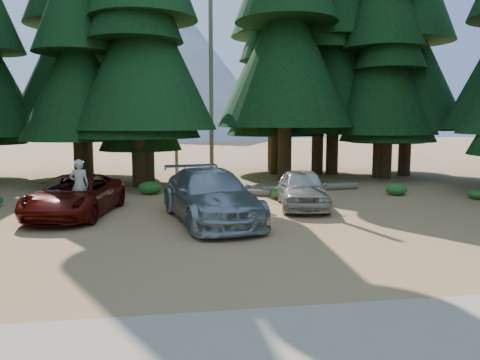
{
  "coord_description": "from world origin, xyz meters",
  "views": [
    {
      "loc": [
        -1.76,
        -12.61,
        3.33
      ],
      "look_at": [
        0.8,
        3.81,
        1.25
      ],
      "focal_mm": 35.0,
      "sensor_mm": 36.0,
      "label": 1
    }
  ],
  "objects": [
    {
      "name": "forest_belt_north",
      "position": [
        0.0,
        15.0,
        0.0
      ],
      "size": [
        36.0,
        7.0,
        22.0
      ],
      "primitive_type": null,
      "color": "black",
      "rests_on": "ground"
    },
    {
      "name": "shrub_right",
      "position": [
        3.15,
        6.89,
        0.27
      ],
      "size": [
        1.0,
        1.0,
        0.55
      ],
      "primitive_type": "ellipsoid",
      "color": "#28601D",
      "rests_on": "ground"
    },
    {
      "name": "frisbee_player",
      "position": [
        -4.75,
        3.85,
        1.19
      ],
      "size": [
        0.68,
        0.48,
        1.76
      ],
      "rotation": [
        0.0,
        0.0,
        3.24
      ],
      "color": "beige",
      "rests_on": "ground"
    },
    {
      "name": "red_pickup",
      "position": [
        -5.02,
        4.47,
        0.73
      ],
      "size": [
        3.27,
        5.56,
        1.45
      ],
      "primitive_type": "imported",
      "rotation": [
        0.0,
        0.0,
        -0.17
      ],
      "color": "#5E0D08",
      "rests_on": "ground"
    },
    {
      "name": "log_right",
      "position": [
        5.05,
        8.91,
        0.16
      ],
      "size": [
        5.02,
        1.0,
        0.32
      ],
      "primitive_type": "cylinder",
      "rotation": [
        0.0,
        1.57,
        0.14
      ],
      "color": "#656050",
      "rests_on": "ground"
    },
    {
      "name": "silver_minivan_center",
      "position": [
        -0.35,
        2.84,
        0.87
      ],
      "size": [
        3.46,
        6.32,
        1.73
      ],
      "primitive_type": "imported",
      "rotation": [
        0.0,
        0.0,
        0.18
      ],
      "color": "#9FA2A6",
      "rests_on": "ground"
    },
    {
      "name": "log_mid",
      "position": [
        1.13,
        8.28,
        0.15
      ],
      "size": [
        3.41,
        1.68,
        0.29
      ],
      "primitive_type": "cylinder",
      "rotation": [
        0.0,
        1.57,
        -0.4
      ],
      "color": "#656050",
      "rests_on": "ground"
    },
    {
      "name": "snag_front",
      "position": [
        0.8,
        14.5,
        6.0
      ],
      "size": [
        0.24,
        0.24,
        12.0
      ],
      "primitive_type": "cylinder",
      "color": "#656050",
      "rests_on": "ground"
    },
    {
      "name": "shrub_edge_east",
      "position": [
        11.45,
        5.5,
        0.23
      ],
      "size": [
        0.82,
        0.82,
        0.45
      ],
      "primitive_type": "ellipsoid",
      "color": "#28601D",
      "rests_on": "ground"
    },
    {
      "name": "mountain_peak",
      "position": [
        -2.59,
        88.23,
        12.71
      ],
      "size": [
        48.0,
        50.0,
        28.0
      ],
      "color": "gray",
      "rests_on": "ground"
    },
    {
      "name": "shrub_far_right",
      "position": [
        8.55,
        7.14,
        0.26
      ],
      "size": [
        0.95,
        0.95,
        0.52
      ],
      "primitive_type": "ellipsoid",
      "color": "#28601D",
      "rests_on": "ground"
    },
    {
      "name": "log_left",
      "position": [
        0.49,
        8.4,
        0.14
      ],
      "size": [
        3.79,
        1.71,
        0.28
      ],
      "primitive_type": "cylinder",
      "rotation": [
        0.0,
        1.57,
        0.37
      ],
      "color": "#656050",
      "rests_on": "ground"
    },
    {
      "name": "gravel_strip",
      "position": [
        0.0,
        -6.5,
        0.01
      ],
      "size": [
        26.0,
        3.5,
        0.01
      ],
      "primitive_type": "cube",
      "color": "tan",
      "rests_on": "ground"
    },
    {
      "name": "snag_back",
      "position": [
        -1.2,
        16.0,
        5.0
      ],
      "size": [
        0.2,
        0.2,
        10.0
      ],
      "primitive_type": "cylinder",
      "color": "#656050",
      "rests_on": "ground"
    },
    {
      "name": "ground",
      "position": [
        0.0,
        0.0,
        0.0
      ],
      "size": [
        160.0,
        160.0,
        0.0
      ],
      "primitive_type": "plane",
      "color": "#B47E4C",
      "rests_on": "ground"
    },
    {
      "name": "silver_minivan_right",
      "position": [
        3.41,
        4.78,
        0.74
      ],
      "size": [
        2.47,
        4.61,
        1.49
      ],
      "primitive_type": "imported",
      "rotation": [
        0.0,
        0.0,
        -0.17
      ],
      "color": "#B4ACA0",
      "rests_on": "ground"
    },
    {
      "name": "shrub_center_right",
      "position": [
        -1.33,
        6.97,
        0.28
      ],
      "size": [
        1.0,
        1.0,
        0.55
      ],
      "primitive_type": "ellipsoid",
      "color": "#28601D",
      "rests_on": "ground"
    },
    {
      "name": "shrub_center_left",
      "position": [
        0.33,
        7.13,
        0.3
      ],
      "size": [
        1.08,
        1.08,
        0.59
      ],
      "primitive_type": "ellipsoid",
      "color": "#28601D",
      "rests_on": "ground"
    },
    {
      "name": "shrub_left",
      "position": [
        -2.58,
        9.19,
        0.29
      ],
      "size": [
        1.06,
        1.06,
        0.58
      ],
      "primitive_type": "ellipsoid",
      "color": "#28601D",
      "rests_on": "ground"
    }
  ]
}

